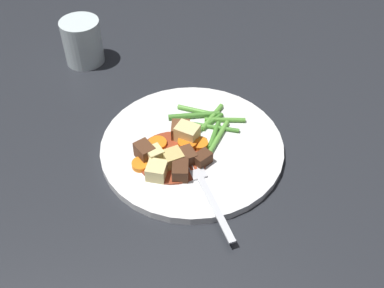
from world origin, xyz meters
The scene contains 26 objects.
ground_plane centered at (0.00, 0.00, 0.00)m, with size 3.00×3.00×0.00m, color #26282D.
dinner_plate centered at (0.00, 0.00, 0.01)m, with size 0.29×0.29×0.01m, color white.
stew_sauce centered at (0.04, 0.00, 0.01)m, with size 0.11×0.11×0.00m, color #93381E.
carrot_slice_0 centered at (-0.01, 0.01, 0.02)m, with size 0.03×0.03×0.01m, color orange.
carrot_slice_1 centered at (0.04, -0.03, 0.02)m, with size 0.03×0.03×0.01m, color orange.
carrot_slice_2 centered at (0.09, -0.02, 0.02)m, with size 0.03×0.03×0.01m, color orange.
carrot_slice_3 centered at (0.01, 0.00, 0.02)m, with size 0.03×0.03×0.01m, color orange.
potato_chunk_0 centered at (0.05, 0.01, 0.02)m, with size 0.03×0.03×0.02m, color #DBBC6B.
potato_chunk_1 centered at (0.07, -0.01, 0.03)m, with size 0.02×0.02×0.03m, color #EAD68C.
potato_chunk_2 centered at (0.08, 0.01, 0.02)m, with size 0.03×0.03×0.02m, color #EAD68C.
potato_chunk_3 centered at (0.00, -0.01, 0.03)m, with size 0.03×0.03×0.03m, color #EAD68C.
meat_chunk_0 centered at (0.06, 0.03, 0.02)m, with size 0.03×0.02×0.02m, color #4C2B19.
meat_chunk_1 centered at (0.02, 0.04, 0.02)m, with size 0.02×0.03×0.02m, color #4C2B19.
meat_chunk_2 centered at (0.03, 0.02, 0.02)m, with size 0.03×0.03×0.02m, color #56331E.
meat_chunk_3 centered at (0.00, -0.03, 0.03)m, with size 0.03×0.03×0.02m, color brown.
meat_chunk_4 centered at (0.07, -0.03, 0.03)m, with size 0.03×0.02×0.03m, color #56331E.
green_bean_0 centered at (-0.06, -0.02, 0.02)m, with size 0.01×0.01×0.07m, color #66AD42.
green_bean_1 centered at (-0.04, 0.01, 0.02)m, with size 0.01×0.01×0.06m, color #4C8E33.
green_bean_2 centered at (-0.05, -0.04, 0.02)m, with size 0.01×0.01×0.08m, color #4C8E33.
green_bean_3 centered at (-0.08, 0.00, 0.02)m, with size 0.01×0.01×0.07m, color #599E38.
green_bean_4 centered at (-0.06, -0.05, 0.02)m, with size 0.01×0.01×0.06m, color #66AD42.
green_bean_5 centered at (-0.05, 0.00, 0.02)m, with size 0.01×0.01×0.08m, color #4C8E33.
green_bean_6 centered at (-0.04, 0.02, 0.02)m, with size 0.01×0.01×0.08m, color #66AD42.
green_bean_7 centered at (-0.05, -0.01, 0.02)m, with size 0.01×0.01×0.07m, color #4C8E33.
fork centered at (0.05, 0.08, 0.01)m, with size 0.09×0.17×0.00m.
water_glass centered at (-0.02, -0.32, 0.04)m, with size 0.07×0.07×0.09m, color silver.
Camera 1 is at (0.35, 0.36, 0.52)m, focal length 43.08 mm.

